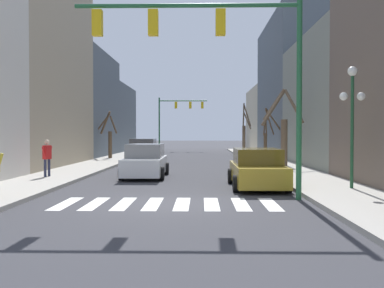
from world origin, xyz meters
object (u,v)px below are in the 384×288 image
at_px(street_tree_right_mid, 244,132).
at_px(traffic_signal_far, 176,112).
at_px(street_lamp_right_corner, 352,102).
at_px(pedestrian_near_right_corner, 47,155).
at_px(street_tree_right_far, 109,136).
at_px(traffic_signal_near, 217,46).
at_px(car_parked_left_mid, 257,169).
at_px(street_tree_left_near, 283,130).
at_px(car_driving_away_lane, 145,162).
at_px(car_parked_right_far, 143,151).
at_px(street_tree_right_near, 267,136).

bearing_deg(street_tree_right_mid, traffic_signal_far, 130.72).
bearing_deg(street_lamp_right_corner, traffic_signal_far, 102.21).
relative_size(traffic_signal_far, pedestrian_near_right_corner, 3.87).
bearing_deg(street_tree_right_mid, street_tree_right_far, -138.21).
bearing_deg(traffic_signal_near, traffic_signal_far, 94.91).
height_order(traffic_signal_far, street_tree_right_far, traffic_signal_far).
relative_size(car_parked_left_mid, street_tree_left_near, 1.01).
height_order(car_driving_away_lane, street_tree_right_mid, street_tree_right_mid).
bearing_deg(traffic_signal_near, street_tree_left_near, 71.05).
xyz_separation_m(street_lamp_right_corner, pedestrian_near_right_corner, (-12.77, 4.20, -2.15)).
relative_size(car_parked_right_far, street_tree_right_mid, 0.87).
bearing_deg(street_tree_left_near, car_driving_away_lane, -142.80).
xyz_separation_m(traffic_signal_far, street_tree_right_near, (8.48, -20.05, -2.95)).
height_order(car_parked_left_mid, pedestrian_near_right_corner, pedestrian_near_right_corner).
relative_size(traffic_signal_near, street_lamp_right_corner, 1.65).
bearing_deg(car_parked_right_far, traffic_signal_far, -3.04).
relative_size(car_driving_away_lane, street_tree_right_near, 1.15).
height_order(traffic_signal_far, car_driving_away_lane, traffic_signal_far).
bearing_deg(car_driving_away_lane, street_tree_left_near, 127.20).
relative_size(pedestrian_near_right_corner, street_tree_right_near, 0.42).
relative_size(traffic_signal_far, car_parked_right_far, 1.47).
relative_size(pedestrian_near_right_corner, street_tree_right_mid, 0.33).
height_order(pedestrian_near_right_corner, street_tree_right_near, street_tree_right_near).
xyz_separation_m(car_parked_right_far, pedestrian_near_right_corner, (-2.90, -12.61, 0.35)).
height_order(street_tree_right_far, street_tree_left_near, street_tree_left_near).
xyz_separation_m(car_parked_right_far, street_tree_right_near, (9.71, 3.08, 1.15)).
bearing_deg(pedestrian_near_right_corner, street_tree_right_far, 18.39).
xyz_separation_m(traffic_signal_near, street_tree_right_far, (-8.10, 22.02, -3.10)).
bearing_deg(street_tree_right_far, street_tree_right_near, -0.90).
height_order(car_parked_right_far, car_parked_left_mid, car_parked_right_far).
bearing_deg(traffic_signal_far, pedestrian_near_right_corner, -96.59).
distance_m(traffic_signal_near, street_tree_right_near, 22.57).
height_order(traffic_signal_near, car_parked_right_far, traffic_signal_near).
bearing_deg(traffic_signal_far, street_tree_right_near, -67.07).
bearing_deg(street_tree_right_far, traffic_signal_near, -69.80).
bearing_deg(car_parked_left_mid, street_tree_right_near, -9.67).
distance_m(traffic_signal_near, street_lamp_right_corner, 5.66).
distance_m(traffic_signal_near, street_tree_right_far, 23.67).
bearing_deg(street_tree_right_near, car_parked_right_far, -162.38).
xyz_separation_m(car_driving_away_lane, street_tree_right_mid, (7.36, 25.57, 1.50)).
distance_m(pedestrian_near_right_corner, street_tree_right_far, 15.92).
bearing_deg(car_parked_right_far, street_tree_right_mid, -32.17).
xyz_separation_m(street_lamp_right_corner, car_parked_right_far, (-9.87, 16.81, -2.50)).
xyz_separation_m(traffic_signal_far, street_tree_right_mid, (7.70, -8.94, -2.65)).
bearing_deg(traffic_signal_near, car_parked_left_mid, 62.40).
bearing_deg(car_driving_away_lane, street_lamp_right_corner, 56.84).
xyz_separation_m(car_parked_left_mid, pedestrian_near_right_corner, (-9.46, 2.81, 0.43)).
xyz_separation_m(street_tree_left_near, street_tree_right_near, (0.32, 8.52, -0.42)).
bearing_deg(street_tree_right_near, street_lamp_right_corner, -89.54).
xyz_separation_m(street_tree_right_far, street_tree_left_near, (12.67, -8.72, 0.47)).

